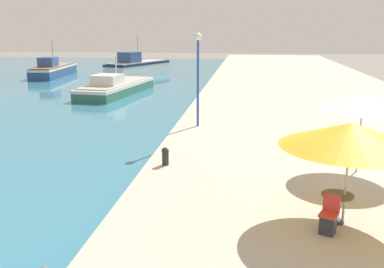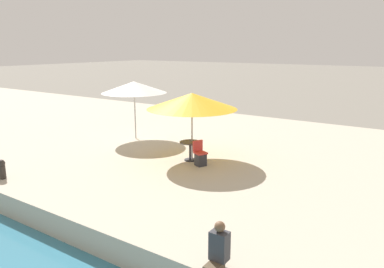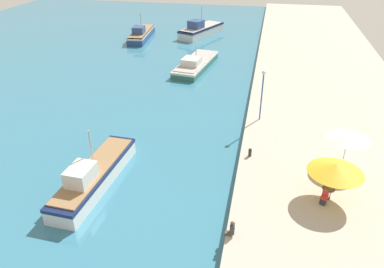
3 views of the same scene
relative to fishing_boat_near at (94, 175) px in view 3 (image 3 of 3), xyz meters
name	(u,v)px [view 3 (image 3 of 3)]	position (x,y,z in m)	size (l,w,h in m)	color
water_basin	(49,59)	(-18.38, 25.27, -0.86)	(56.00, 90.00, 0.04)	teal
quay_promenade	(323,75)	(17.62, 25.27, -0.51)	(16.00, 90.00, 0.76)	#BCB29E
fishing_boat_near	(94,175)	(0.00, 0.00, 0.00)	(2.67, 9.47, 4.27)	white
fishing_boat_mid	(196,64)	(2.07, 25.64, -0.21)	(4.32, 10.45, 3.19)	#33705B
fishing_boat_far	(141,34)	(-9.29, 38.02, -0.04)	(3.40, 10.00, 4.05)	navy
fishing_boat_distant	(201,30)	(-0.31, 42.08, 0.10)	(6.40, 10.15, 4.78)	silver
cafe_umbrella_pink	(336,168)	(15.69, 0.90, 2.15)	(3.42, 3.42, 2.57)	#B7B7B7
cafe_umbrella_white	(349,136)	(16.98, 5.00, 2.30)	(3.01, 3.01, 2.70)	#B7B7B7
cafe_table	(328,191)	(15.51, 0.86, 0.41)	(0.80, 0.80, 0.74)	#333338
cafe_chair_left	(324,200)	(15.21, 0.20, 0.20)	(0.54, 0.56, 0.91)	#2D2D33
person_at_quay	(231,229)	(9.91, -3.63, 0.30)	(0.53, 0.36, 0.98)	brown
mooring_bollard	(250,152)	(10.35, 4.87, 0.22)	(0.26, 0.26, 0.65)	#2D2823
lamppost	(263,87)	(10.77, 11.27, 2.97)	(0.36, 0.36, 4.56)	#28519E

